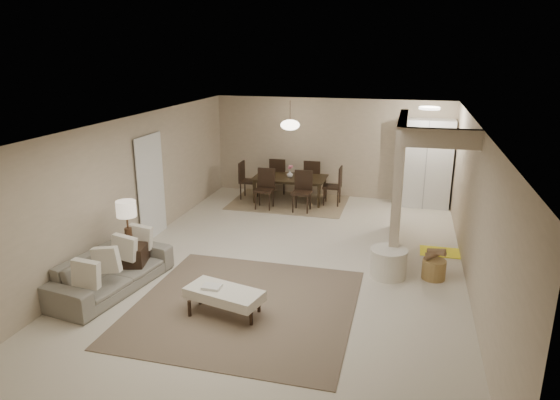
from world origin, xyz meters
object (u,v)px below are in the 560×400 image
(sofa, at_px, (112,271))
(ottoman_bench, at_px, (224,295))
(round_pouf, at_px, (388,263))
(dining_table, at_px, (290,189))
(wicker_basket, at_px, (434,269))
(pantry_cabinet, at_px, (426,164))
(side_table, at_px, (131,261))

(sofa, xyz_separation_m, ottoman_bench, (1.99, -0.30, 0.01))
(round_pouf, relative_size, dining_table, 0.35)
(wicker_basket, relative_size, dining_table, 0.22)
(round_pouf, bearing_deg, wicker_basket, 7.72)
(pantry_cabinet, relative_size, wicker_basket, 5.45)
(pantry_cabinet, relative_size, dining_table, 1.18)
(side_table, height_order, round_pouf, side_table)
(side_table, xyz_separation_m, wicker_basket, (4.88, 1.21, -0.12))
(sofa, bearing_deg, wicker_basket, -62.21)
(side_table, bearing_deg, ottoman_bench, -21.80)
(pantry_cabinet, relative_size, side_table, 3.69)
(ottoman_bench, height_order, round_pouf, round_pouf)
(side_table, distance_m, wicker_basket, 5.03)
(side_table, bearing_deg, dining_table, 72.49)
(sofa, xyz_separation_m, dining_table, (1.59, 5.35, 0.00))
(side_table, xyz_separation_m, round_pouf, (4.15, 1.11, -0.04))
(sofa, xyz_separation_m, round_pouf, (4.20, 1.59, -0.07))
(ottoman_bench, bearing_deg, pantry_cabinet, 78.98)
(ottoman_bench, bearing_deg, round_pouf, 54.16)
(pantry_cabinet, distance_m, side_table, 7.20)
(round_pouf, distance_m, dining_table, 4.58)
(sofa, bearing_deg, side_table, 2.92)
(ottoman_bench, bearing_deg, wicker_basket, 47.62)
(pantry_cabinet, height_order, round_pouf, pantry_cabinet)
(side_table, relative_size, wicker_basket, 1.48)
(round_pouf, relative_size, wicker_basket, 1.60)
(round_pouf, bearing_deg, sofa, -159.27)
(pantry_cabinet, xyz_separation_m, side_table, (-4.75, -5.36, -0.77))
(pantry_cabinet, xyz_separation_m, ottoman_bench, (-2.81, -6.14, -0.73))
(sofa, bearing_deg, round_pouf, -60.37)
(pantry_cabinet, bearing_deg, dining_table, -171.41)
(dining_table, bearing_deg, sofa, -106.84)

